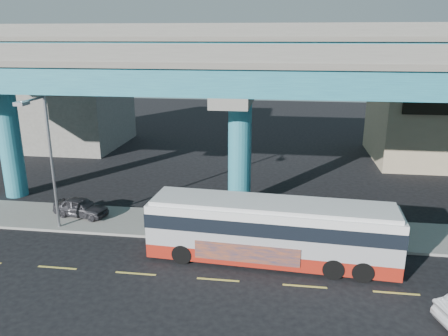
# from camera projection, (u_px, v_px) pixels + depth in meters

# --- Properties ---
(ground) EXTENTS (120.00, 120.00, 0.00)m
(ground) POSITION_uv_depth(u_px,v_px,m) (219.00, 276.00, 20.67)
(ground) COLOR black
(ground) RESTS_ON ground
(sidewalk) EXTENTS (70.00, 4.00, 0.15)m
(sidewalk) POSITION_uv_depth(u_px,v_px,m) (233.00, 227.00, 25.86)
(sidewalk) COLOR gray
(sidewalk) RESTS_ON ground
(lane_markings) EXTENTS (58.00, 0.12, 0.01)m
(lane_markings) POSITION_uv_depth(u_px,v_px,m) (218.00, 280.00, 20.38)
(lane_markings) COLOR #D8C64C
(lane_markings) RESTS_ON ground
(viaduct) EXTENTS (52.00, 12.40, 11.70)m
(viaduct) POSITION_uv_depth(u_px,v_px,m) (241.00, 67.00, 26.66)
(viaduct) COLOR #1F6078
(viaduct) RESTS_ON ground
(building_concrete) EXTENTS (12.00, 10.00, 9.00)m
(building_concrete) POSITION_uv_depth(u_px,v_px,m) (61.00, 102.00, 44.78)
(building_concrete) COLOR gray
(building_concrete) RESTS_ON ground
(transit_bus) EXTENTS (12.46, 3.40, 3.16)m
(transit_bus) POSITION_uv_depth(u_px,v_px,m) (271.00, 229.00, 21.67)
(transit_bus) COLOR maroon
(transit_bus) RESTS_ON ground
(parked_car) EXTENTS (2.56, 3.92, 1.18)m
(parked_car) POSITION_uv_depth(u_px,v_px,m) (81.00, 207.00, 27.10)
(parked_car) COLOR #333237
(parked_car) RESTS_ON sidewalk
(street_lamp) EXTENTS (0.50, 2.55, 7.84)m
(street_lamp) POSITION_uv_depth(u_px,v_px,m) (44.00, 145.00, 23.76)
(street_lamp) COLOR gray
(street_lamp) RESTS_ON sidewalk
(stop_sign) EXTENTS (0.54, 0.44, 2.23)m
(stop_sign) POSITION_uv_depth(u_px,v_px,m) (313.00, 214.00, 23.53)
(stop_sign) COLOR gray
(stop_sign) RESTS_ON sidewalk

